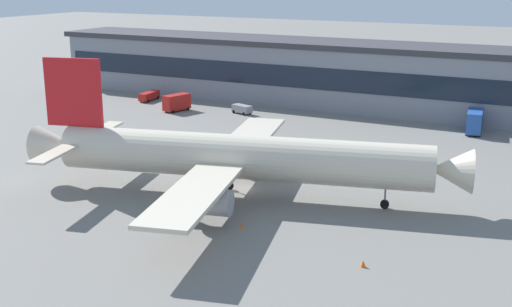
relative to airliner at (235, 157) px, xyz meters
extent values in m
plane|color=slate|center=(-0.65, 3.29, -5.51)|extent=(600.00, 600.00, 0.00)
cube|color=gray|center=(-0.65, 63.59, 0.89)|extent=(155.54, 16.31, 12.80)
cube|color=#38383D|center=(-0.65, 63.59, 7.89)|extent=(158.66, 16.63, 1.20)
cube|color=#192333|center=(-0.65, 55.39, 1.53)|extent=(152.43, 0.16, 4.61)
cylinder|color=beige|center=(0.87, 0.22, 0.02)|extent=(48.41, 17.52, 5.76)
cone|color=beige|center=(26.04, 6.61, 0.02)|extent=(6.38, 6.58, 5.48)
cone|color=beige|center=(-24.58, -6.24, 0.02)|extent=(7.42, 6.59, 5.19)
cube|color=red|center=(-21.66, -5.50, 7.51)|extent=(7.95, 2.47, 9.22)
cube|color=beige|center=(-22.73, 0.77, 0.88)|extent=(4.88, 10.65, 0.30)
cube|color=beige|center=(-19.61, -11.52, 0.88)|extent=(4.88, 10.65, 0.30)
cube|color=beige|center=(-4.46, 13.10, -0.56)|extent=(11.18, 22.62, 0.50)
cube|color=beige|center=(2.33, -13.64, -0.56)|extent=(11.18, 22.62, 0.50)
cylinder|color=#99999E|center=(-2.69, 10.17, -2.54)|extent=(5.39, 4.24, 3.17)
cylinder|color=#99999E|center=(2.49, -10.22, -2.54)|extent=(5.39, 4.24, 3.17)
cylinder|color=black|center=(18.73, 4.76, -4.96)|extent=(1.19, 0.76, 1.10)
cylinder|color=slate|center=(18.73, 4.76, -3.36)|extent=(0.24, 0.24, 2.64)
cylinder|color=black|center=(-2.12, 2.14, -4.96)|extent=(1.19, 0.76, 1.10)
cylinder|color=slate|center=(-2.12, 2.14, -3.36)|extent=(0.24, 0.24, 2.64)
cylinder|color=black|center=(-0.84, -2.89, -4.96)|extent=(1.19, 0.76, 1.10)
cylinder|color=slate|center=(-0.84, -2.89, -3.36)|extent=(0.24, 0.24, 2.64)
cube|color=#2651A5|center=(21.69, 51.08, -3.26)|extent=(3.46, 7.46, 3.80)
cube|color=black|center=(21.93, 49.11, -2.50)|extent=(2.68, 2.79, 0.95)
cylinder|color=black|center=(23.16, 48.72, -5.16)|extent=(0.38, 0.73, 0.70)
cylinder|color=black|center=(20.84, 48.44, -5.16)|extent=(0.38, 0.73, 0.70)
cylinder|color=black|center=(22.54, 53.72, -5.16)|extent=(0.38, 0.73, 0.70)
cylinder|color=black|center=(20.22, 53.44, -5.16)|extent=(0.38, 0.73, 0.70)
cube|color=red|center=(-37.73, 42.38, -3.56)|extent=(3.92, 6.42, 3.20)
cube|color=black|center=(-38.18, 40.79, -2.92)|extent=(2.69, 2.62, 0.80)
cylinder|color=black|center=(-37.26, 40.07, -5.16)|extent=(0.48, 0.75, 0.70)
cylinder|color=black|center=(-39.34, 40.65, -5.16)|extent=(0.48, 0.75, 0.70)
cylinder|color=black|center=(-36.13, 44.12, -5.16)|extent=(0.48, 0.75, 0.70)
cylinder|color=black|center=(-38.21, 44.70, -5.16)|extent=(0.48, 0.75, 0.70)
cube|color=gray|center=(-24.15, 46.31, -4.41)|extent=(4.77, 3.17, 1.50)
cube|color=black|center=(-23.00, 45.94, -4.11)|extent=(2.01, 2.14, 0.38)
cylinder|color=black|center=(-22.42, 46.65, -5.16)|extent=(0.76, 0.50, 0.70)
cylinder|color=black|center=(-22.95, 45.02, -5.16)|extent=(0.76, 0.50, 0.70)
cylinder|color=black|center=(-25.35, 47.60, -5.16)|extent=(0.76, 0.50, 0.70)
cylinder|color=black|center=(-25.88, 45.98, -5.16)|extent=(0.76, 0.50, 0.70)
cube|color=red|center=(-50.05, 49.43, -4.36)|extent=(2.60, 6.56, 1.60)
cube|color=black|center=(-50.21, 51.19, -4.04)|extent=(2.04, 2.40, 0.40)
cylinder|color=black|center=(-51.15, 51.58, -5.16)|extent=(0.36, 0.73, 0.70)
cylinder|color=black|center=(-49.36, 51.75, -5.16)|extent=(0.36, 0.73, 0.70)
cylinder|color=black|center=(-50.73, 47.12, -5.16)|extent=(0.36, 0.73, 0.70)
cylinder|color=black|center=(-48.94, 47.29, -5.16)|extent=(0.36, 0.73, 0.70)
cone|color=#F2590C|center=(6.01, -9.33, -5.21)|extent=(0.48, 0.48, 0.60)
cone|color=#F2590C|center=(21.73, -12.73, -5.14)|extent=(0.58, 0.58, 0.73)
camera|label=1|loc=(39.97, -71.54, 23.20)|focal=46.16mm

